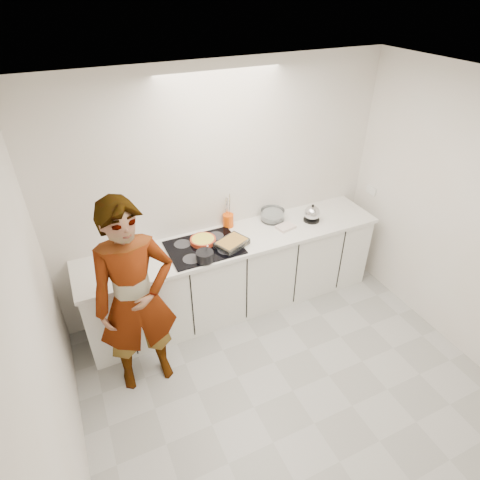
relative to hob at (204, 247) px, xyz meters
name	(u,v)px	position (x,y,z in m)	size (l,w,h in m)	color
floor	(293,391)	(0.35, -1.26, -0.92)	(3.60, 3.20, 0.00)	#B2B2AF
ceiling	(327,103)	(0.35, -1.26, 1.68)	(3.60, 3.20, 0.00)	white
wall_back	(222,192)	(0.35, 0.34, 0.38)	(3.60, 0.00, 2.60)	white
wall_left	(44,365)	(-1.45, -1.26, 0.38)	(0.00, 3.20, 2.60)	white
wall_right	(473,227)	(2.15, -1.24, 0.38)	(0.02, 3.20, 2.60)	white
base_cabinets	(235,275)	(0.35, 0.02, -0.48)	(3.20, 0.58, 0.87)	white
countertop	(235,241)	(0.35, 0.02, -0.03)	(3.24, 0.64, 0.04)	white
hob	(204,247)	(0.00, 0.00, 0.00)	(0.72, 0.54, 0.01)	black
tart_dish	(203,240)	(0.02, 0.08, 0.03)	(0.34, 0.34, 0.04)	#B4361D
saucepan	(205,256)	(-0.07, -0.21, 0.05)	(0.20, 0.20, 0.16)	black
baking_dish	(232,243)	(0.26, -0.10, 0.04)	(0.38, 0.33, 0.06)	silver
mixing_bowl	(272,215)	(0.89, 0.20, 0.05)	(0.34, 0.34, 0.12)	silver
tea_towel	(286,227)	(0.93, -0.02, 0.01)	(0.19, 0.14, 0.03)	white
kettle	(312,214)	(1.27, 0.00, 0.08)	(0.22, 0.22, 0.20)	black
utensil_crock	(228,220)	(0.39, 0.28, 0.07)	(0.12, 0.12, 0.14)	#F65307
cook	(136,300)	(-0.80, -0.52, 0.02)	(0.69, 0.45, 1.88)	white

